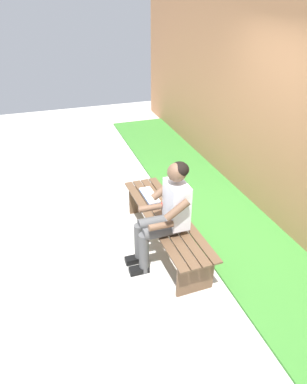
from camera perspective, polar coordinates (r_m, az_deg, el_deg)
ground_plane at (r=5.10m, az=-13.10°, el=-3.47°), size 10.00×7.00×0.04m
grass_strip at (r=4.93m, az=17.04°, el=-4.92°), size 9.00×1.98×0.03m
brick_wall at (r=4.88m, az=19.13°, el=12.23°), size 9.50×0.24×2.74m
bench_near at (r=4.17m, az=1.96°, el=-4.98°), size 1.89×0.51×0.44m
person_seated at (r=3.75m, az=2.04°, el=-3.26°), size 0.50×0.69×1.24m
apple at (r=4.24m, az=1.51°, el=-2.18°), size 0.08×0.08×0.08m
book_open at (r=4.49m, az=-0.66°, el=-0.54°), size 0.42×0.17×0.02m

